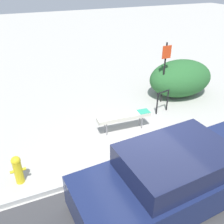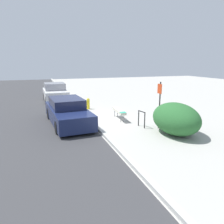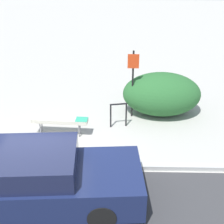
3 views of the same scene
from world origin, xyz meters
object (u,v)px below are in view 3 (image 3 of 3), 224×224
(bench, at_px, (60,120))
(bike_rack, at_px, (118,113))
(parked_car_near, at_px, (32,180))
(sign_post, at_px, (133,78))

(bench, relative_size, bike_rack, 2.10)
(parked_car_near, bearing_deg, bike_rack, 57.56)
(parked_car_near, bearing_deg, bench, 84.27)
(sign_post, bearing_deg, bike_rack, -122.42)
(bike_rack, xyz_separation_m, parked_car_near, (-1.87, -3.43, 0.13))
(sign_post, height_order, parked_car_near, sign_post)
(bike_rack, relative_size, sign_post, 0.36)
(bench, relative_size, parked_car_near, 0.36)
(sign_post, distance_m, parked_car_near, 4.80)
(bench, bearing_deg, bike_rack, 20.36)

